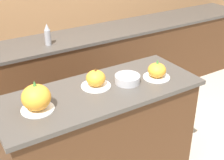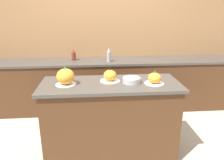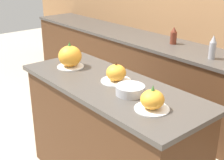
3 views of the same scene
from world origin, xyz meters
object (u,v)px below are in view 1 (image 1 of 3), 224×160
at_px(mixing_bowl, 127,79).
at_px(bottle_tall, 47,35).
at_px(pumpkin_cake_right, 157,71).
at_px(pumpkin_cake_center, 96,79).
at_px(pumpkin_cake_left, 36,98).

bearing_deg(mixing_bowl, bottle_tall, 98.05).
height_order(pumpkin_cake_right, mixing_bowl, pumpkin_cake_right).
relative_size(pumpkin_cake_center, pumpkin_cake_right, 1.06).
xyz_separation_m(pumpkin_cake_center, bottle_tall, (0.06, 1.14, 0.01)).
height_order(bottle_tall, mixing_bowl, bottle_tall).
relative_size(pumpkin_cake_right, mixing_bowl, 1.09).
bearing_deg(pumpkin_cake_left, pumpkin_cake_center, 9.44).
distance_m(pumpkin_cake_center, pumpkin_cake_right, 0.50).
distance_m(bottle_tall, mixing_bowl, 1.23).
xyz_separation_m(pumpkin_cake_right, mixing_bowl, (-0.25, 0.05, -0.03)).
height_order(pumpkin_cake_center, pumpkin_cake_right, pumpkin_cake_right).
relative_size(pumpkin_cake_left, pumpkin_cake_right, 1.04).
relative_size(pumpkin_cake_left, pumpkin_cake_center, 0.99).
relative_size(pumpkin_cake_left, mixing_bowl, 1.14).
bearing_deg(bottle_tall, pumpkin_cake_left, -114.55).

